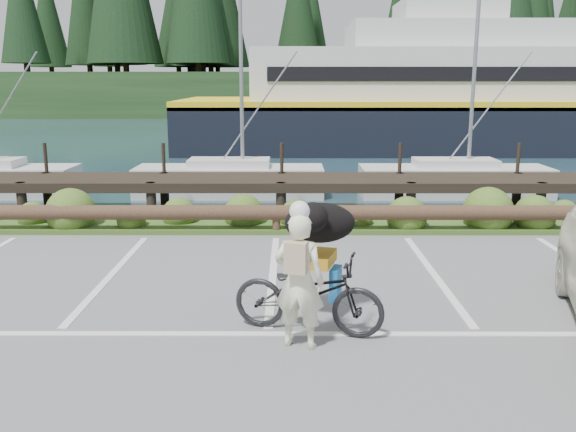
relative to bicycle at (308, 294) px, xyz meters
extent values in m
plane|color=#5C5C5F|center=(-0.50, 0.32, -0.50)|extent=(72.00, 72.00, 0.00)
plane|color=#1A333F|center=(-0.50, 48.32, -1.70)|extent=(160.00, 160.00, 0.00)
cube|color=#3D5B21|center=(-0.50, 5.62, -0.45)|extent=(34.00, 1.60, 0.10)
imported|color=black|center=(0.00, 0.00, 0.00)|extent=(2.00, 1.14, 0.99)
imported|color=white|center=(-0.12, -0.42, 0.31)|extent=(0.67, 0.53, 1.61)
ellipsoid|color=black|center=(0.16, 0.58, 0.76)|extent=(0.68, 1.00, 0.53)
camera|label=1|loc=(-0.23, -7.09, 2.56)|focal=38.00mm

